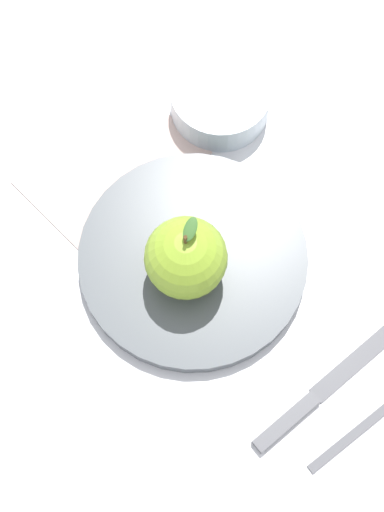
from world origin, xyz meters
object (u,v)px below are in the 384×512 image
(side_bowl, at_px, (220,99))
(knife, at_px, (318,394))
(apple, at_px, (186,258))
(dinner_plate, at_px, (192,259))
(linen_napkin, at_px, (112,167))

(side_bowl, distance_m, knife, 0.35)
(apple, xyz_separation_m, knife, (-0.05, -0.17, -0.06))
(dinner_plate, bearing_deg, apple, -173.44)
(dinner_plate, distance_m, side_bowl, 0.19)
(apple, distance_m, linen_napkin, 0.17)
(dinner_plate, bearing_deg, linen_napkin, 64.58)
(side_bowl, relative_size, knife, 0.61)
(apple, relative_size, knife, 0.51)
(knife, bearing_deg, linen_napkin, 66.45)
(apple, bearing_deg, knife, -107.12)
(apple, relative_size, linen_napkin, 0.51)
(knife, bearing_deg, apple, 72.88)
(apple, bearing_deg, dinner_plate, 6.56)
(side_bowl, bearing_deg, linen_napkin, 148.30)
(dinner_plate, height_order, knife, dinner_plate)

